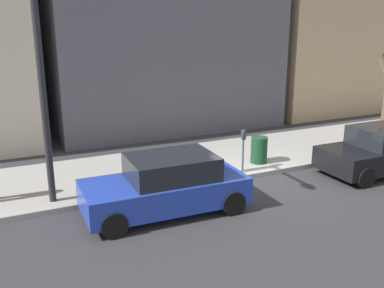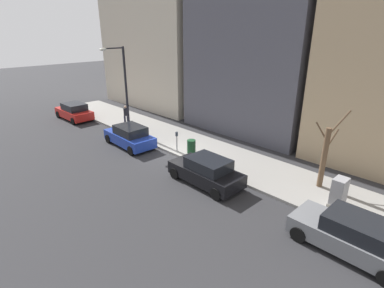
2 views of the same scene
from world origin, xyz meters
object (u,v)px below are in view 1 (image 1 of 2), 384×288
parked_car_black (382,150)px  parking_meter (243,146)px  parked_car_blue (166,185)px  streetlamp (40,56)px  trash_bin (259,150)px

parked_car_black → parking_meter: 4.65m
parked_car_blue → streetlamp: streetlamp is taller
streetlamp → parked_car_black: bearing=-98.6°
streetlamp → trash_bin: size_ratio=7.22×
parking_meter → trash_bin: 1.10m
trash_bin → parked_car_black: bearing=-122.5°
streetlamp → trash_bin: streetlamp is taller
parked_car_black → parking_meter: bearing=68.9°
trash_bin → parked_car_blue: bearing=115.4°
trash_bin → parking_meter: bearing=115.8°
streetlamp → parking_meter: bearing=-88.4°
streetlamp → trash_bin: 7.69m
parked_car_black → parking_meter: size_ratio=3.12×
parked_car_black → parked_car_blue: same height
parked_car_blue → streetlamp: (1.39, 2.64, 3.28)m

